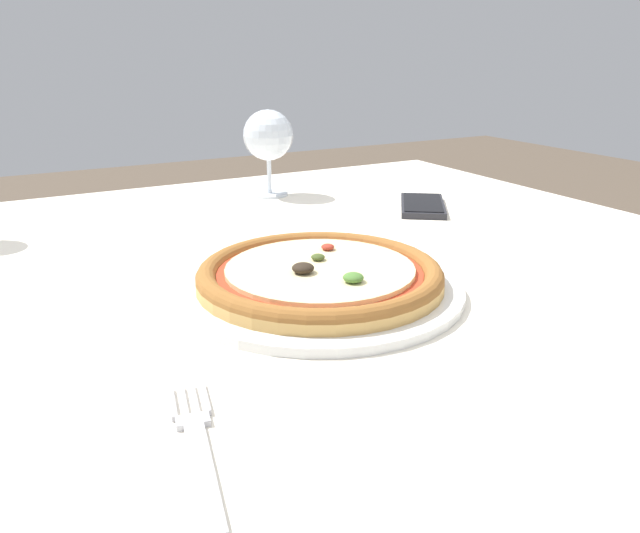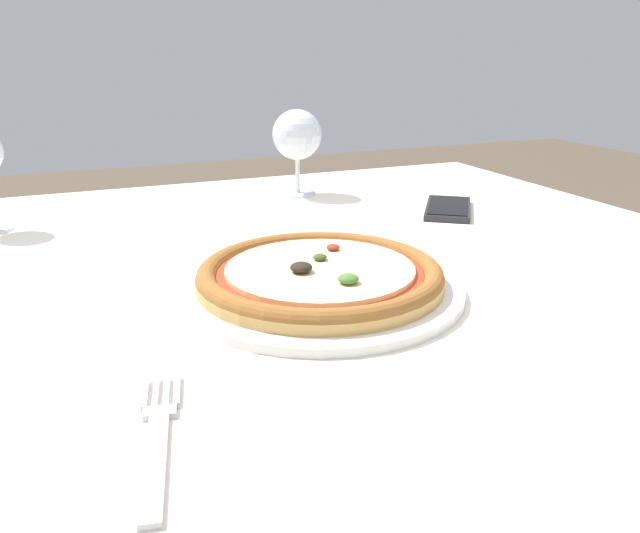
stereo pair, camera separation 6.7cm
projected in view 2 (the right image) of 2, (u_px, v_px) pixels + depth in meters
The scene contains 5 objects.
dining_table at pixel (319, 324), 0.83m from camera, with size 1.12×1.04×0.75m.
pizza_plate at pixel (320, 278), 0.68m from camera, with size 0.31×0.31×0.04m.
fork at pixel (158, 434), 0.43m from camera, with size 0.05×0.17×0.00m.
wine_glass_far_right at pixel (297, 136), 1.10m from camera, with size 0.09×0.09×0.15m.
cell_phone at pixel (448, 208), 1.01m from camera, with size 0.14×0.16×0.01m.
Camera 2 is at (-0.29, -0.70, 1.00)m, focal length 35.00 mm.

